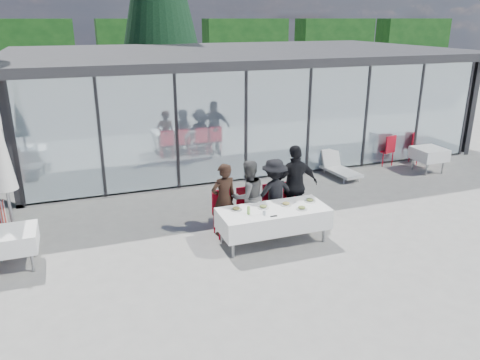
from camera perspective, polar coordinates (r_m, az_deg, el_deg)
name	(u,v)px	position (r m, az deg, el deg)	size (l,w,h in m)	color
ground	(267,248)	(9.66, 3.35, -8.27)	(90.00, 90.00, 0.00)	gray
pavilion	(231,86)	(17.07, -1.15, 11.42)	(14.80, 8.80, 3.44)	gray
treeline	(87,51)	(35.95, -18.18, 14.67)	(62.50, 2.00, 4.40)	#113611
dining_table	(273,218)	(9.67, 4.08, -4.70)	(2.26, 0.96, 0.75)	white
diner_a	(224,200)	(9.91, -1.99, -2.41)	(0.58, 0.58, 1.60)	black
diner_chair_a	(223,211)	(10.04, -2.03, -3.74)	(0.44, 0.44, 0.97)	#B70C1C
diner_b	(248,196)	(10.08, 1.01, -2.01)	(0.78, 0.78, 1.60)	#525252
diner_chair_b	(248,207)	(10.21, 0.94, -3.33)	(0.44, 0.44, 0.97)	#B70C1C
diner_c	(274,194)	(10.31, 4.19, -1.66)	(1.02, 1.02, 1.58)	black
diner_chair_c	(273,204)	(10.43, 4.08, -2.88)	(0.44, 0.44, 0.97)	#B70C1C
diner_d	(295,185)	(10.47, 6.74, -0.65)	(1.08, 1.08, 1.84)	black
diner_chair_d	(294,201)	(10.63, 6.58, -2.52)	(0.44, 0.44, 0.97)	#B70C1C
plate_a	(236,209)	(9.50, -0.45, -3.53)	(0.23, 0.23, 0.07)	white
plate_b	(263,207)	(9.61, 2.84, -3.28)	(0.23, 0.23, 0.07)	white
plate_c	(286,204)	(9.80, 5.63, -2.92)	(0.23, 0.23, 0.07)	white
plate_d	(310,200)	(10.05, 8.52, -2.46)	(0.23, 0.23, 0.07)	white
plate_extra	(302,208)	(9.62, 7.53, -3.40)	(0.23, 0.23, 0.07)	white
juice_bottle	(249,210)	(9.29, 1.05, -3.73)	(0.06, 0.06, 0.16)	#8BC853
drinking_glasses	(264,213)	(9.27, 2.99, -4.00)	(0.07, 0.07, 0.10)	silver
folded_eyeglasses	(274,216)	(9.24, 4.13, -4.41)	(0.14, 0.03, 0.01)	black
spare_table_left	(13,240)	(9.68, -25.95, -6.60)	(0.86, 0.86, 0.74)	white
spare_table_right	(429,154)	(15.24, 22.05, 2.95)	(0.86, 0.86, 0.74)	white
spare_chair_a	(416,146)	(16.09, 20.65, 3.86)	(0.62, 0.62, 0.97)	#B70C1C
spare_chair_b	(387,149)	(15.49, 17.52, 3.66)	(0.54, 0.54, 0.97)	#B70C1C
market_umbrella	(1,157)	(9.95, -27.12, 2.56)	(0.50, 0.50, 3.00)	black
lounger	(338,167)	(14.15, 11.88, 1.53)	(0.74, 1.39, 0.72)	silver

